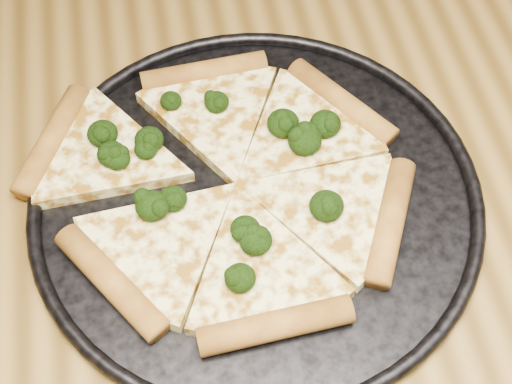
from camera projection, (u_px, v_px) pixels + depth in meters
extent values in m
cube|color=olive|center=(350.00, 247.00, 0.69)|extent=(1.20, 0.90, 0.04)
cylinder|color=black|center=(256.00, 200.00, 0.69)|extent=(0.40, 0.40, 0.01)
torus|color=black|center=(256.00, 196.00, 0.68)|extent=(0.42, 0.42, 0.01)
cylinder|color=#AE792B|center=(342.00, 102.00, 0.74)|extent=(0.09, 0.12, 0.02)
cylinder|color=#AE792B|center=(204.00, 72.00, 0.76)|extent=(0.13, 0.03, 0.02)
cylinder|color=#AE792B|center=(52.00, 141.00, 0.71)|extent=(0.08, 0.13, 0.02)
cylinder|color=#AE792B|center=(111.00, 282.00, 0.63)|extent=(0.09, 0.12, 0.02)
cylinder|color=#AE792B|center=(275.00, 325.00, 0.60)|extent=(0.13, 0.03, 0.02)
cylinder|color=#AE792B|center=(390.00, 221.00, 0.66)|extent=(0.08, 0.13, 0.02)
ellipsoid|color=black|center=(118.00, 159.00, 0.69)|extent=(0.02, 0.02, 0.02)
ellipsoid|color=black|center=(245.00, 229.00, 0.64)|extent=(0.03, 0.03, 0.02)
ellipsoid|color=black|center=(112.00, 154.00, 0.69)|extent=(0.03, 0.03, 0.02)
ellipsoid|color=black|center=(305.00, 140.00, 0.70)|extent=(0.03, 0.03, 0.02)
ellipsoid|color=black|center=(149.00, 140.00, 0.70)|extent=(0.03, 0.03, 0.02)
ellipsoid|color=black|center=(217.00, 102.00, 0.73)|extent=(0.02, 0.02, 0.02)
ellipsoid|color=black|center=(102.00, 134.00, 0.70)|extent=(0.03, 0.03, 0.02)
ellipsoid|color=black|center=(306.00, 135.00, 0.70)|extent=(0.03, 0.03, 0.02)
ellipsoid|color=black|center=(171.00, 101.00, 0.73)|extent=(0.02, 0.02, 0.02)
ellipsoid|color=black|center=(326.00, 206.00, 0.66)|extent=(0.03, 0.03, 0.02)
ellipsoid|color=black|center=(283.00, 123.00, 0.71)|extent=(0.03, 0.03, 0.02)
ellipsoid|color=black|center=(173.00, 199.00, 0.66)|extent=(0.03, 0.03, 0.02)
ellipsoid|color=black|center=(240.00, 278.00, 0.62)|extent=(0.03, 0.03, 0.02)
ellipsoid|color=black|center=(146.00, 149.00, 0.69)|extent=(0.02, 0.02, 0.02)
ellipsoid|color=black|center=(325.00, 124.00, 0.71)|extent=(0.03, 0.03, 0.02)
ellipsoid|color=black|center=(152.00, 206.00, 0.66)|extent=(0.03, 0.03, 0.02)
ellipsoid|color=black|center=(255.00, 240.00, 0.64)|extent=(0.03, 0.03, 0.02)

